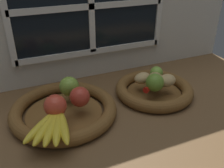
{
  "coord_description": "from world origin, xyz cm",
  "views": [
    {
      "loc": [
        -32.85,
        -69.89,
        51.08
      ],
      "look_at": [
        -1.53,
        2.96,
        8.42
      ],
      "focal_mm": 40.39,
      "sensor_mm": 36.0,
      "label": 1
    }
  ],
  "objects_px": {
    "potato_small": "(167,81)",
    "lime_near": "(155,83)",
    "lime_far": "(156,73)",
    "potato_oblong": "(143,78)",
    "fruit_bowl_left": "(64,110)",
    "fruit_bowl_right": "(154,90)",
    "apple_green_back": "(69,86)",
    "apple_red_right": "(80,97)",
    "banana_bunch_front": "(53,126)",
    "apple_red_front": "(55,106)",
    "potato_large": "(155,79)",
    "chili_pepper": "(155,84)"
  },
  "relations": [
    {
      "from": "lime_near",
      "to": "lime_far",
      "type": "height_order",
      "value": "lime_near"
    },
    {
      "from": "fruit_bowl_right",
      "to": "chili_pepper",
      "type": "relative_size",
      "value": 2.45
    },
    {
      "from": "banana_bunch_front",
      "to": "potato_small",
      "type": "relative_size",
      "value": 2.6
    },
    {
      "from": "fruit_bowl_left",
      "to": "potato_small",
      "type": "relative_size",
      "value": 5.11
    },
    {
      "from": "potato_large",
      "to": "lime_far",
      "type": "xyz_separation_m",
      "value": [
        0.03,
        0.04,
        0.0
      ]
    },
    {
      "from": "potato_oblong",
      "to": "apple_red_right",
      "type": "bearing_deg",
      "value": -167.81
    },
    {
      "from": "lime_near",
      "to": "chili_pepper",
      "type": "relative_size",
      "value": 0.54
    },
    {
      "from": "potato_oblong",
      "to": "fruit_bowl_left",
      "type": "bearing_deg",
      "value": -174.78
    },
    {
      "from": "fruit_bowl_right",
      "to": "potato_small",
      "type": "distance_m",
      "value": 0.07
    },
    {
      "from": "potato_large",
      "to": "potato_oblong",
      "type": "xyz_separation_m",
      "value": [
        -0.04,
        0.03,
        -0.0
      ]
    },
    {
      "from": "fruit_bowl_left",
      "to": "lime_near",
      "type": "bearing_deg",
      "value": -6.99
    },
    {
      "from": "fruit_bowl_right",
      "to": "apple_green_back",
      "type": "distance_m",
      "value": 0.33
    },
    {
      "from": "lime_near",
      "to": "chili_pepper",
      "type": "xyz_separation_m",
      "value": [
        0.02,
        0.02,
        -0.02
      ]
    },
    {
      "from": "potato_oblong",
      "to": "lime_far",
      "type": "xyz_separation_m",
      "value": [
        0.07,
        0.01,
        0.0
      ]
    },
    {
      "from": "banana_bunch_front",
      "to": "apple_red_front",
      "type": "bearing_deg",
      "value": 70.39
    },
    {
      "from": "potato_oblong",
      "to": "potato_small",
      "type": "height_order",
      "value": "potato_small"
    },
    {
      "from": "potato_small",
      "to": "lime_far",
      "type": "bearing_deg",
      "value": 91.49
    },
    {
      "from": "fruit_bowl_left",
      "to": "potato_oblong",
      "type": "height_order",
      "value": "potato_oblong"
    },
    {
      "from": "fruit_bowl_right",
      "to": "lime_far",
      "type": "relative_size",
      "value": 5.83
    },
    {
      "from": "apple_red_front",
      "to": "potato_large",
      "type": "height_order",
      "value": "apple_red_front"
    },
    {
      "from": "apple_red_front",
      "to": "potato_large",
      "type": "relative_size",
      "value": 1.19
    },
    {
      "from": "chili_pepper",
      "to": "potato_small",
      "type": "bearing_deg",
      "value": -43.62
    },
    {
      "from": "potato_small",
      "to": "lime_near",
      "type": "xyz_separation_m",
      "value": [
        -0.06,
        -0.01,
        0.01
      ]
    },
    {
      "from": "lime_near",
      "to": "banana_bunch_front",
      "type": "bearing_deg",
      "value": -168.35
    },
    {
      "from": "banana_bunch_front",
      "to": "lime_near",
      "type": "xyz_separation_m",
      "value": [
        0.39,
        0.08,
        0.02
      ]
    },
    {
      "from": "fruit_bowl_left",
      "to": "lime_far",
      "type": "xyz_separation_m",
      "value": [
        0.39,
        0.04,
        0.05
      ]
    },
    {
      "from": "fruit_bowl_right",
      "to": "lime_near",
      "type": "bearing_deg",
      "value": -123.69
    },
    {
      "from": "banana_bunch_front",
      "to": "potato_small",
      "type": "bearing_deg",
      "value": 10.99
    },
    {
      "from": "apple_green_back",
      "to": "apple_red_front",
      "type": "xyz_separation_m",
      "value": [
        -0.07,
        -0.11,
        0.0
      ]
    },
    {
      "from": "fruit_bowl_left",
      "to": "apple_red_right",
      "type": "xyz_separation_m",
      "value": [
        0.05,
        -0.03,
        0.06
      ]
    },
    {
      "from": "apple_red_right",
      "to": "banana_bunch_front",
      "type": "xyz_separation_m",
      "value": [
        -0.11,
        -0.09,
        -0.02
      ]
    },
    {
      "from": "apple_red_right",
      "to": "chili_pepper",
      "type": "xyz_separation_m",
      "value": [
        0.3,
        0.01,
        -0.02
      ]
    },
    {
      "from": "apple_red_right",
      "to": "potato_oblong",
      "type": "distance_m",
      "value": 0.28
    },
    {
      "from": "apple_green_back",
      "to": "banana_bunch_front",
      "type": "distance_m",
      "value": 0.2
    },
    {
      "from": "fruit_bowl_left",
      "to": "fruit_bowl_right",
      "type": "relative_size",
      "value": 1.2
    },
    {
      "from": "apple_red_front",
      "to": "chili_pepper",
      "type": "bearing_deg",
      "value": 5.21
    },
    {
      "from": "apple_red_right",
      "to": "chili_pepper",
      "type": "distance_m",
      "value": 0.3
    },
    {
      "from": "fruit_bowl_right",
      "to": "potato_large",
      "type": "distance_m",
      "value": 0.05
    },
    {
      "from": "fruit_bowl_left",
      "to": "apple_red_front",
      "type": "relative_size",
      "value": 5.11
    },
    {
      "from": "apple_green_back",
      "to": "fruit_bowl_left",
      "type": "bearing_deg",
      "value": -125.68
    },
    {
      "from": "potato_oblong",
      "to": "lime_near",
      "type": "height_order",
      "value": "lime_near"
    },
    {
      "from": "fruit_bowl_left",
      "to": "chili_pepper",
      "type": "xyz_separation_m",
      "value": [
        0.35,
        -0.02,
        0.04
      ]
    },
    {
      "from": "banana_bunch_front",
      "to": "potato_large",
      "type": "bearing_deg",
      "value": 16.18
    },
    {
      "from": "potato_large",
      "to": "apple_green_back",
      "type": "bearing_deg",
      "value": 170.93
    },
    {
      "from": "fruit_bowl_right",
      "to": "apple_green_back",
      "type": "relative_size",
      "value": 4.32
    },
    {
      "from": "banana_bunch_front",
      "to": "chili_pepper",
      "type": "bearing_deg",
      "value": 14.13
    },
    {
      "from": "apple_red_front",
      "to": "apple_green_back",
      "type": "bearing_deg",
      "value": 55.74
    },
    {
      "from": "potato_small",
      "to": "potato_large",
      "type": "bearing_deg",
      "value": 135.0
    },
    {
      "from": "potato_oblong",
      "to": "lime_near",
      "type": "bearing_deg",
      "value": -81.35
    },
    {
      "from": "lime_near",
      "to": "apple_green_back",
      "type": "bearing_deg",
      "value": 162.66
    }
  ]
}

